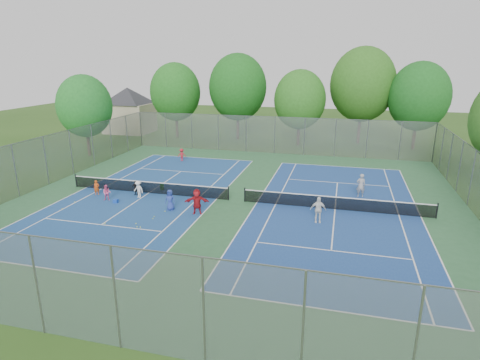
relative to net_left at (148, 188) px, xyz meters
name	(u,v)px	position (x,y,z in m)	size (l,w,h in m)	color
ground	(237,201)	(7.00, 0.00, -0.46)	(120.00, 120.00, 0.00)	#2A4D18
court_pad	(237,201)	(7.00, 0.00, -0.45)	(32.00, 32.00, 0.01)	#2C5E37
court_left	(149,193)	(0.00, 0.00, -0.44)	(10.97, 23.77, 0.01)	navy
court_right	(335,209)	(14.00, 0.00, -0.44)	(10.97, 23.77, 0.01)	navy
net_left	(148,188)	(0.00, 0.00, 0.00)	(12.87, 0.10, 0.91)	black
net_right	(335,203)	(14.00, 0.00, 0.00)	(12.87, 0.10, 0.91)	black
fence_north	(275,135)	(7.00, 16.00, 1.54)	(32.00, 0.10, 4.00)	gray
fence_south	(116,299)	(7.00, -16.00, 1.54)	(32.00, 0.10, 4.00)	gray
fence_west	(46,161)	(-9.00, 0.00, 1.54)	(32.00, 0.10, 4.00)	gray
house	(128,102)	(-15.00, 24.00, 3.76)	(11.03, 11.03, 7.30)	#B7A88C
tree_nw	(175,92)	(-7.00, 22.00, 5.44)	(6.40, 6.40, 9.58)	#443326
tree_nl	(238,87)	(1.00, 23.00, 6.09)	(7.20, 7.20, 10.69)	#443326
tree_nc	(300,100)	(9.00, 21.00, 4.94)	(6.00, 6.00, 8.85)	#443326
tree_nr	(363,85)	(16.00, 24.00, 6.59)	(7.60, 7.60, 11.42)	#443326
tree_ne	(419,96)	(22.00, 22.00, 5.51)	(6.60, 6.60, 9.77)	#443326
tree_side_w	(84,106)	(-12.00, 10.00, 4.79)	(5.60, 5.60, 8.47)	#443326
ball_crate	(116,201)	(-1.30, -2.57, -0.32)	(0.32, 0.32, 0.27)	#1743AF
ball_hopper	(162,186)	(0.63, 1.03, -0.18)	(0.29, 0.29, 0.56)	green
student_a	(97,188)	(-3.60, -1.37, 0.12)	(0.42, 0.28, 1.15)	#D54D14
student_b	(107,193)	(-2.17, -2.26, 0.14)	(0.57, 0.45, 1.18)	pink
student_c	(138,189)	(-0.25, -1.10, 0.20)	(0.84, 0.48, 1.30)	white
student_d	(136,188)	(-0.75, -0.60, 0.10)	(0.65, 0.27, 1.11)	black
student_e	(170,200)	(3.11, -2.91, 0.27)	(0.71, 0.46, 1.46)	#283E95
student_f	(197,202)	(5.12, -3.11, 0.41)	(1.60, 0.51, 1.73)	#B01921
child_far_baseline	(182,155)	(-1.44, 10.12, 0.19)	(0.83, 0.48, 1.29)	red
instructor	(361,185)	(15.72, 3.19, 0.45)	(0.66, 0.43, 1.80)	#9C9B9E
teen_court_b	(318,210)	(12.98, -2.56, 0.39)	(0.99, 0.41, 1.69)	white
tennis_ball_0	(189,201)	(3.70, -1.06, -0.42)	(0.07, 0.07, 0.07)	#E1EF37
tennis_ball_1	(154,217)	(2.61, -4.39, -0.42)	(0.07, 0.07, 0.07)	#B4D030
tennis_ball_2	(165,212)	(2.89, -3.35, -0.42)	(0.07, 0.07, 0.07)	#D5F539
tennis_ball_3	(153,219)	(2.68, -4.74, -0.42)	(0.07, 0.07, 0.07)	#B7D130
tennis_ball_4	(62,209)	(-4.14, -4.69, -0.42)	(0.07, 0.07, 0.07)	#B5C52D
tennis_ball_5	(75,202)	(-4.17, -3.28, -0.42)	(0.07, 0.07, 0.07)	#D0EA36
tennis_ball_6	(140,228)	(2.58, -6.21, -0.42)	(0.07, 0.07, 0.07)	#D8EB36
tennis_ball_7	(136,224)	(2.03, -5.75, -0.42)	(0.07, 0.07, 0.07)	#E7F238
tennis_ball_8	(137,227)	(2.35, -6.21, -0.42)	(0.07, 0.07, 0.07)	#AECE2F
tennis_ball_9	(105,224)	(0.16, -6.24, -0.42)	(0.07, 0.07, 0.07)	#D1EC36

